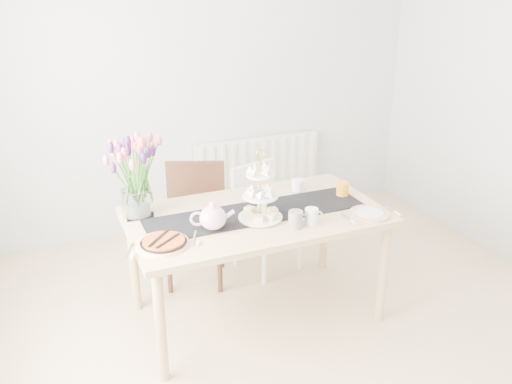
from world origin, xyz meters
name	(u,v)px	position (x,y,z in m)	size (l,w,h in m)	color
room_shell	(338,159)	(0.00, 0.00, 1.30)	(4.50, 4.50, 4.50)	tan
radiator	(258,169)	(0.50, 2.19, 0.45)	(1.20, 0.08, 0.60)	white
dining_table	(256,224)	(-0.16, 0.67, 0.67)	(1.60, 0.90, 0.75)	tan
chair_brown	(196,213)	(-0.36, 1.34, 0.51)	(0.56, 0.56, 0.87)	#3A1E15
chair_white	(262,209)	(0.15, 1.30, 0.47)	(0.49, 0.49, 0.81)	white
table_runner	(256,213)	(-0.16, 0.67, 0.75)	(1.40, 0.35, 0.01)	black
tulip_vase	(133,164)	(-0.85, 0.94, 1.09)	(0.62, 0.62, 0.52)	silver
cake_stand	(260,202)	(-0.17, 0.58, 0.86)	(0.27, 0.27, 0.40)	gold
teapot	(213,218)	(-0.48, 0.55, 0.83)	(0.25, 0.21, 0.17)	silver
cream_jug	(298,185)	(0.25, 0.91, 0.79)	(0.08, 0.08, 0.08)	white
tart_tin	(164,243)	(-0.80, 0.48, 0.77)	(0.26, 0.26, 0.03)	black
mug_grey	(296,219)	(-0.02, 0.40, 0.80)	(0.09, 0.09, 0.10)	gray
mug_white	(311,216)	(0.09, 0.40, 0.80)	(0.08, 0.08, 0.10)	white
mug_orange	(342,189)	(0.49, 0.71, 0.80)	(0.08, 0.08, 0.10)	orange
plate_left	(163,244)	(-0.80, 0.48, 0.76)	(0.29, 0.29, 0.02)	white
plate_right	(369,214)	(0.49, 0.38, 0.76)	(0.25, 0.25, 0.01)	silver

